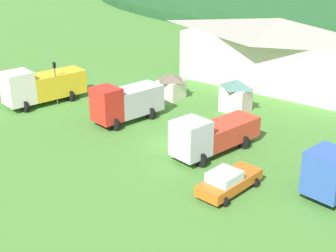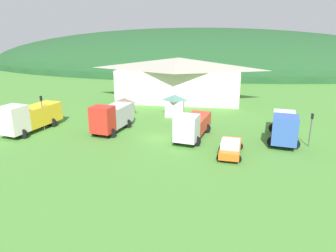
{
  "view_description": "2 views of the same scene",
  "coord_description": "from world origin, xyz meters",
  "px_view_note": "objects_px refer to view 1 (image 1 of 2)",
  "views": [
    {
      "loc": [
        21.68,
        -28.45,
        16.3
      ],
      "look_at": [
        0.37,
        -0.59,
        1.9
      ],
      "focal_mm": 52.46,
      "sensor_mm": 36.0,
      "label": 1
    },
    {
      "loc": [
        6.26,
        -33.28,
        11.9
      ],
      "look_at": [
        1.05,
        -0.74,
        1.79
      ],
      "focal_mm": 34.18,
      "sensor_mm": 36.0,
      "label": 2
    }
  ],
  "objects_px": {
    "play_shed_cream": "(171,86)",
    "tow_truck_silver": "(211,134)",
    "traffic_cone_near_pickup": "(214,130)",
    "play_shed_pink": "(236,95)",
    "crane_truck_red": "(125,102)",
    "traffic_light_west": "(55,79)",
    "depot_building": "(277,51)",
    "heavy_rig_striped": "(41,85)",
    "service_pickup_orange": "(228,181)"
  },
  "relations": [
    {
      "from": "traffic_cone_near_pickup",
      "to": "heavy_rig_striped",
      "type": "bearing_deg",
      "value": -165.35
    },
    {
      "from": "depot_building",
      "to": "play_shed_cream",
      "type": "distance_m",
      "value": 12.61
    },
    {
      "from": "depot_building",
      "to": "play_shed_cream",
      "type": "height_order",
      "value": "depot_building"
    },
    {
      "from": "crane_truck_red",
      "to": "traffic_cone_near_pickup",
      "type": "relative_size",
      "value": 14.05
    },
    {
      "from": "play_shed_cream",
      "to": "traffic_cone_near_pickup",
      "type": "relative_size",
      "value": 5.22
    },
    {
      "from": "play_shed_cream",
      "to": "traffic_cone_near_pickup",
      "type": "bearing_deg",
      "value": -29.17
    },
    {
      "from": "tow_truck_silver",
      "to": "crane_truck_red",
      "type": "bearing_deg",
      "value": -85.81
    },
    {
      "from": "depot_building",
      "to": "traffic_cone_near_pickup",
      "type": "bearing_deg",
      "value": -83.45
    },
    {
      "from": "traffic_cone_near_pickup",
      "to": "play_shed_cream",
      "type": "bearing_deg",
      "value": 150.83
    },
    {
      "from": "depot_building",
      "to": "play_shed_cream",
      "type": "relative_size",
      "value": 8.36
    },
    {
      "from": "play_shed_pink",
      "to": "depot_building",
      "type": "bearing_deg",
      "value": 94.33
    },
    {
      "from": "heavy_rig_striped",
      "to": "crane_truck_red",
      "type": "distance_m",
      "value": 9.74
    },
    {
      "from": "traffic_light_west",
      "to": "traffic_cone_near_pickup",
      "type": "distance_m",
      "value": 16.4
    },
    {
      "from": "traffic_light_west",
      "to": "traffic_cone_near_pickup",
      "type": "bearing_deg",
      "value": 13.24
    },
    {
      "from": "tow_truck_silver",
      "to": "traffic_light_west",
      "type": "bearing_deg",
      "value": -80.43
    },
    {
      "from": "tow_truck_silver",
      "to": "traffic_light_west",
      "type": "distance_m",
      "value": 18.03
    },
    {
      "from": "play_shed_cream",
      "to": "traffic_cone_near_pickup",
      "type": "xyz_separation_m",
      "value": [
        8.02,
        -4.48,
        -1.32
      ]
    },
    {
      "from": "crane_truck_red",
      "to": "traffic_cone_near_pickup",
      "type": "xyz_separation_m",
      "value": [
        7.46,
        2.94,
        -1.83
      ]
    },
    {
      "from": "play_shed_cream",
      "to": "tow_truck_silver",
      "type": "xyz_separation_m",
      "value": [
        10.26,
        -8.51,
        0.27
      ]
    },
    {
      "from": "crane_truck_red",
      "to": "traffic_light_west",
      "type": "xyz_separation_m",
      "value": [
        -8.3,
        -0.77,
        0.76
      ]
    },
    {
      "from": "tow_truck_silver",
      "to": "traffic_cone_near_pickup",
      "type": "height_order",
      "value": "tow_truck_silver"
    },
    {
      "from": "crane_truck_red",
      "to": "depot_building",
      "type": "bearing_deg",
      "value": 172.81
    },
    {
      "from": "heavy_rig_striped",
      "to": "tow_truck_silver",
      "type": "xyz_separation_m",
      "value": [
        19.32,
        0.44,
        -0.27
      ]
    },
    {
      "from": "service_pickup_orange",
      "to": "traffic_cone_near_pickup",
      "type": "height_order",
      "value": "service_pickup_orange"
    },
    {
      "from": "heavy_rig_striped",
      "to": "tow_truck_silver",
      "type": "distance_m",
      "value": 19.33
    },
    {
      "from": "play_shed_pink",
      "to": "traffic_cone_near_pickup",
      "type": "height_order",
      "value": "play_shed_pink"
    },
    {
      "from": "crane_truck_red",
      "to": "traffic_light_west",
      "type": "bearing_deg",
      "value": -74.33
    },
    {
      "from": "play_shed_pink",
      "to": "service_pickup_orange",
      "type": "distance_m",
      "value": 15.48
    },
    {
      "from": "play_shed_pink",
      "to": "tow_truck_silver",
      "type": "relative_size",
      "value": 0.38
    },
    {
      "from": "depot_building",
      "to": "traffic_cone_near_pickup",
      "type": "relative_size",
      "value": 43.66
    },
    {
      "from": "service_pickup_orange",
      "to": "crane_truck_red",
      "type": "bearing_deg",
      "value": -105.56
    },
    {
      "from": "depot_building",
      "to": "crane_truck_red",
      "type": "height_order",
      "value": "depot_building"
    },
    {
      "from": "play_shed_cream",
      "to": "heavy_rig_striped",
      "type": "bearing_deg",
      "value": -135.4
    },
    {
      "from": "depot_building",
      "to": "traffic_cone_near_pickup",
      "type": "xyz_separation_m",
      "value": [
        1.74,
        -15.13,
        -3.75
      ]
    },
    {
      "from": "play_shed_cream",
      "to": "heavy_rig_striped",
      "type": "relative_size",
      "value": 0.31
    },
    {
      "from": "crane_truck_red",
      "to": "traffic_cone_near_pickup",
      "type": "bearing_deg",
      "value": 121.91
    },
    {
      "from": "play_shed_pink",
      "to": "traffic_light_west",
      "type": "xyz_separation_m",
      "value": [
        -14.77,
        -8.97,
        1.0
      ]
    },
    {
      "from": "play_shed_cream",
      "to": "play_shed_pink",
      "type": "xyz_separation_m",
      "value": [
        7.03,
        0.79,
        0.27
      ]
    },
    {
      "from": "play_shed_pink",
      "to": "crane_truck_red",
      "type": "relative_size",
      "value": 0.45
    },
    {
      "from": "depot_building",
      "to": "play_shed_pink",
      "type": "distance_m",
      "value": 10.13
    },
    {
      "from": "traffic_light_west",
      "to": "play_shed_pink",
      "type": "bearing_deg",
      "value": 31.27
    },
    {
      "from": "service_pickup_orange",
      "to": "traffic_light_west",
      "type": "distance_m",
      "value": 22.68
    },
    {
      "from": "heavy_rig_striped",
      "to": "traffic_cone_near_pickup",
      "type": "bearing_deg",
      "value": 116.82
    },
    {
      "from": "depot_building",
      "to": "traffic_light_west",
      "type": "bearing_deg",
      "value": -126.67
    },
    {
      "from": "play_shed_cream",
      "to": "play_shed_pink",
      "type": "height_order",
      "value": "play_shed_pink"
    },
    {
      "from": "play_shed_pink",
      "to": "traffic_light_west",
      "type": "height_order",
      "value": "traffic_light_west"
    },
    {
      "from": "traffic_light_west",
      "to": "tow_truck_silver",
      "type": "bearing_deg",
      "value": -1.02
    },
    {
      "from": "play_shed_cream",
      "to": "traffic_light_west",
      "type": "height_order",
      "value": "traffic_light_west"
    },
    {
      "from": "crane_truck_red",
      "to": "play_shed_cream",
      "type": "bearing_deg",
      "value": -165.32
    },
    {
      "from": "play_shed_pink",
      "to": "heavy_rig_striped",
      "type": "relative_size",
      "value": 0.37
    }
  ]
}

